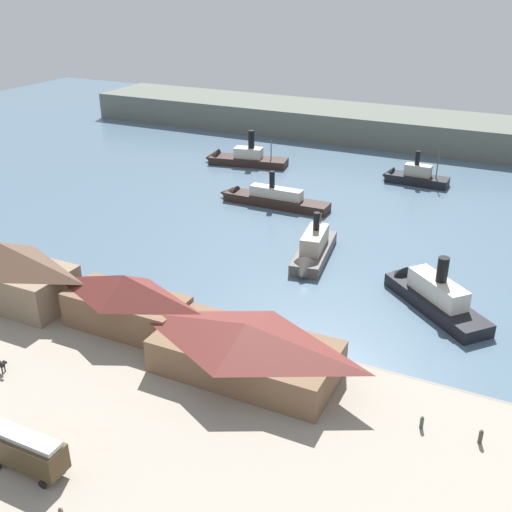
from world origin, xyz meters
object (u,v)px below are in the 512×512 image
Objects in this scene: ferry_shed_central_terminal at (2,270)px; pedestrian_walking_west at (422,422)px; ferry_shed_customs_shed at (126,301)px; ferry_shed_east_terminal at (246,348)px; ferry_near_quay at (239,158)px; pedestrian_at_waters_edge at (481,437)px; street_tram at (27,449)px; ferry_departing_north at (266,198)px; ferry_moored_east at (312,252)px; ferry_approaching_west at (428,293)px; ferry_approaching_east at (411,177)px.

ferry_shed_central_terminal is 61.36m from pedestrian_walking_west.
ferry_shed_east_terminal is (18.86, -2.10, -0.61)m from ferry_shed_customs_shed.
pedestrian_at_waters_edge is at bearing -49.52° from ferry_near_quay.
street_tram is 39.88m from pedestrian_walking_west.
pedestrian_at_waters_edge is 76.42m from ferry_departing_north.
ferry_departing_north is at bearing 73.61° from ferry_shed_central_terminal.
ferry_near_quay is (-2.24, 79.76, -4.34)m from ferry_shed_central_terminal.
ferry_departing_north is at bearing 112.65° from ferry_shed_east_terminal.
ferry_near_quay is at bearing 130.48° from pedestrian_at_waters_edge.
ferry_moored_east reaches higher than ferry_shed_east_terminal.
ferry_shed_central_terminal is 67.21m from pedestrian_at_waters_edge.
ferry_near_quay is at bearing 127.88° from pedestrian_walking_west.
ferry_approaching_west is (-11.04, 29.04, -0.25)m from pedestrian_at_waters_edge.
ferry_near_quay is 59.45m from ferry_moored_east.
ferry_departing_north reaches higher than pedestrian_at_waters_edge.
ferry_moored_east is (14.13, 32.53, -3.52)m from ferry_shed_customs_shed.
ferry_shed_east_terminal is 1.00× the size of ferry_near_quay.
ferry_near_quay is at bearing 91.61° from ferry_shed_central_terminal.
ferry_moored_east reaches higher than street_tram.
ferry_approaching_east is at bearing 83.29° from street_tram.
ferry_shed_central_terminal is 2.70× the size of street_tram.
ferry_approaching_east is (19.71, 82.39, -3.74)m from ferry_shed_customs_shed.
ferry_shed_customs_shed is 35.64m from ferry_moored_east.
ferry_shed_central_terminal reaches higher than ferry_moored_east.
ferry_shed_customs_shed is 54.94m from ferry_departing_north.
pedestrian_walking_west is 0.09× the size of ferry_approaching_west.
ferry_approaching_west is at bearing -74.85° from ferry_approaching_east.
street_tram is 108.33m from ferry_near_quay.
ferry_approaching_west is at bearing 60.73° from ferry_shed_east_terminal.
street_tram is 108.47m from ferry_approaching_east.
ferry_approaching_west is 0.84× the size of ferry_near_quay.
ferry_approaching_east is at bearing 63.91° from ferry_shed_central_terminal.
ferry_shed_customs_shed is 10.44× the size of pedestrian_walking_west.
pedestrian_walking_west is 103.34m from ferry_near_quay.
ferry_departing_north is 1.36× the size of ferry_moored_east.
ferry_shed_central_terminal is 93.11m from ferry_approaching_east.
street_tram is at bearing -118.26° from ferry_approaching_west.
street_tram is 0.44× the size of ferry_approaching_west.
pedestrian_walking_west is (40.02, -2.95, -3.30)m from ferry_shed_customs_shed.
ferry_approaching_west is at bearing 99.95° from pedestrian_walking_west.
ferry_departing_north is 1.61× the size of ferry_approaching_east.
pedestrian_at_waters_edge is 0.10× the size of ferry_moored_east.
ferry_moored_east is (-31.77, 35.13, -0.30)m from pedestrian_at_waters_edge.
ferry_shed_east_terminal is 2.71× the size of street_tram.
ferry_near_quay reaches higher than ferry_departing_north.
ferry_shed_east_terminal reaches higher than ferry_departing_north.
ferry_shed_central_terminal reaches higher than ferry_shed_east_terminal.
ferry_near_quay reaches higher than street_tram.
ferry_departing_north is at bearing 130.63° from ferry_moored_east.
pedestrian_walking_west is 0.07× the size of ferry_near_quay.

